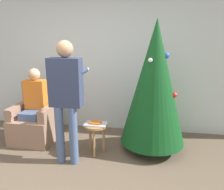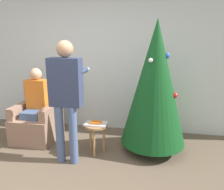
% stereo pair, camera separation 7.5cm
% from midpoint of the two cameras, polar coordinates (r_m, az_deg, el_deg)
% --- Properties ---
extents(wall_back, '(8.00, 0.06, 2.70)m').
position_cam_midpoint_polar(wall_back, '(4.20, -2.75, 9.18)').
color(wall_back, silver).
rests_on(wall_back, ground_plane).
extents(christmas_tree, '(1.00, 1.00, 2.03)m').
position_cam_midpoint_polar(christmas_tree, '(3.34, 11.77, 2.98)').
color(christmas_tree, brown).
rests_on(christmas_tree, ground_plane).
extents(armchair, '(0.69, 0.75, 1.00)m').
position_cam_midpoint_polar(armchair, '(4.11, -18.21, -6.18)').
color(armchair, '#93705B').
rests_on(armchair, ground_plane).
extents(person_seated, '(0.36, 0.46, 1.25)m').
position_cam_midpoint_polar(person_seated, '(3.98, -18.81, -1.61)').
color(person_seated, '#475B84').
rests_on(person_seated, ground_plane).
extents(person_standing, '(0.45, 0.57, 1.72)m').
position_cam_midpoint_polar(person_standing, '(3.04, -11.26, 0.92)').
color(person_standing, '#475B84').
rests_on(person_standing, ground_plane).
extents(side_stool, '(0.35, 0.35, 0.47)m').
position_cam_midpoint_polar(side_stool, '(3.38, -3.55, -9.07)').
color(side_stool, '#A37547').
rests_on(side_stool, ground_plane).
extents(laptop, '(0.34, 0.22, 0.02)m').
position_cam_midpoint_polar(laptop, '(3.34, -3.58, -7.50)').
color(laptop, silver).
rests_on(laptop, side_stool).
extents(book, '(0.17, 0.13, 0.02)m').
position_cam_midpoint_polar(book, '(3.34, -3.58, -7.15)').
color(book, orange).
rests_on(book, laptop).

